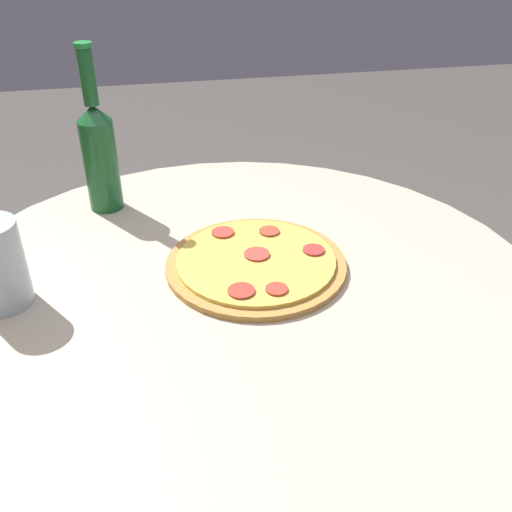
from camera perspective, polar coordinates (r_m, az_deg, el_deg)
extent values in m
cylinder|color=#B2A893|center=(1.12, -1.56, -19.27)|extent=(0.08, 0.08, 0.72)
cylinder|color=#B2A893|center=(0.86, -1.91, -3.66)|extent=(0.95, 0.95, 0.02)
cylinder|color=#B77F3D|center=(0.90, 0.00, -0.81)|extent=(0.28, 0.28, 0.01)
cylinder|color=#E0BC4C|center=(0.89, 0.00, -0.38)|extent=(0.25, 0.25, 0.01)
cylinder|color=#A2322E|center=(0.91, 5.78, 0.61)|extent=(0.04, 0.04, 0.00)
cylinder|color=#B53F35|center=(0.90, 0.09, 0.18)|extent=(0.04, 0.04, 0.00)
cylinder|color=#A43B2E|center=(0.96, -3.28, 2.39)|extent=(0.04, 0.04, 0.00)
cylinder|color=#AE3B2B|center=(0.82, 2.08, -3.32)|extent=(0.03, 0.03, 0.00)
cylinder|color=#A23628|center=(0.82, -1.19, -3.46)|extent=(0.04, 0.04, 0.00)
cylinder|color=#A63E2C|center=(0.96, 1.34, 2.50)|extent=(0.03, 0.03, 0.00)
cylinder|color=#195628|center=(1.08, -15.21, 8.72)|extent=(0.06, 0.06, 0.17)
cone|color=#195628|center=(1.05, -15.98, 13.60)|extent=(0.06, 0.06, 0.03)
cylinder|color=#195628|center=(1.03, -16.49, 16.80)|extent=(0.03, 0.03, 0.09)
cylinder|color=#1E8438|center=(1.02, -16.96, 19.56)|extent=(0.03, 0.03, 0.01)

